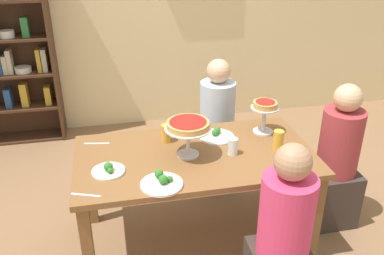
{
  "coord_description": "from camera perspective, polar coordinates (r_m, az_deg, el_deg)",
  "views": [
    {
      "loc": [
        -0.53,
        -2.39,
        2.15
      ],
      "look_at": [
        0.0,
        0.1,
        0.89
      ],
      "focal_mm": 38.94,
      "sensor_mm": 36.0,
      "label": 1
    }
  ],
  "objects": [
    {
      "name": "cutlery_knife_near",
      "position": [
        2.49,
        -14.33,
        -8.97
      ],
      "size": [
        0.17,
        0.08,
        0.0
      ],
      "primitive_type": "cube",
      "rotation": [
        0.0,
        0.0,
        -0.36
      ],
      "color": "silver",
      "rests_on": "dining_table"
    },
    {
      "name": "salad_plate_far_diner",
      "position": [
        2.67,
        -11.38,
        -5.72
      ],
      "size": [
        0.21,
        0.21,
        0.07
      ],
      "color": "white",
      "rests_on": "dining_table"
    },
    {
      "name": "deep_dish_pizza_stand",
      "position": [
        2.71,
        -0.56,
        -0.01
      ],
      "size": [
        0.31,
        0.31,
        0.25
      ],
      "color": "silver",
      "rests_on": "dining_table"
    },
    {
      "name": "dining_table",
      "position": [
        2.87,
        0.41,
        -5.22
      ],
      "size": [
        1.61,
        0.87,
        0.74
      ],
      "color": "brown",
      "rests_on": "ground_plane"
    },
    {
      "name": "diner_near_right",
      "position": [
        2.52,
        12.27,
        -15.59
      ],
      "size": [
        0.34,
        0.34,
        1.15
      ],
      "rotation": [
        0.0,
        0.0,
        1.57
      ],
      "color": "#382D28",
      "rests_on": "ground_plane"
    },
    {
      "name": "salad_plate_near_diner",
      "position": [
        2.51,
        -4.15,
        -7.45
      ],
      "size": [
        0.26,
        0.26,
        0.07
      ],
      "color": "white",
      "rests_on": "dining_table"
    },
    {
      "name": "diner_head_east",
      "position": [
        3.34,
        19.09,
        -5.04
      ],
      "size": [
        0.34,
        0.34,
        1.15
      ],
      "rotation": [
        0.0,
        0.0,
        3.14
      ],
      "color": "#382D28",
      "rests_on": "ground_plane"
    },
    {
      "name": "beer_glass_amber_short",
      "position": [
        2.95,
        -3.59,
        -0.79
      ],
      "size": [
        0.07,
        0.07,
        0.13
      ],
      "primitive_type": "cylinder",
      "color": "gold",
      "rests_on": "dining_table"
    },
    {
      "name": "rear_partition",
      "position": [
        4.68,
        -5.57,
        17.03
      ],
      "size": [
        8.0,
        0.12,
        2.8
      ],
      "primitive_type": "cube",
      "color": "beige",
      "rests_on": "ground_plane"
    },
    {
      "name": "water_glass_clear_near",
      "position": [
        2.81,
        5.62,
        -2.58
      ],
      "size": [
        0.07,
        0.07,
        0.12
      ],
      "primitive_type": "cylinder",
      "color": "white",
      "rests_on": "dining_table"
    },
    {
      "name": "ground_plane",
      "position": [
        3.26,
        0.38,
        -14.96
      ],
      "size": [
        12.0,
        12.0,
        0.0
      ],
      "primitive_type": "plane",
      "color": "#846042"
    },
    {
      "name": "cutlery_fork_near",
      "position": [
        3.02,
        -12.92,
        -2.16
      ],
      "size": [
        0.18,
        0.05,
        0.0
      ],
      "primitive_type": "cube",
      "rotation": [
        0.0,
        0.0,
        2.96
      ],
      "color": "silver",
      "rests_on": "dining_table"
    },
    {
      "name": "diner_far_right",
      "position": [
        3.67,
        3.42,
        -0.56
      ],
      "size": [
        0.34,
        0.34,
        1.15
      ],
      "rotation": [
        0.0,
        0.0,
        -1.57
      ],
      "color": "#382D28",
      "rests_on": "ground_plane"
    },
    {
      "name": "salad_plate_spare",
      "position": [
        3.03,
        3.38,
        -1.08
      ],
      "size": [
        0.25,
        0.25,
        0.07
      ],
      "color": "white",
      "rests_on": "dining_table"
    },
    {
      "name": "personal_pizza_stand",
      "position": [
        3.07,
        9.93,
        2.43
      ],
      "size": [
        0.21,
        0.21,
        0.25
      ],
      "color": "silver",
      "rests_on": "dining_table"
    },
    {
      "name": "beer_glass_amber_tall",
      "position": [
        2.89,
        11.73,
        -1.79
      ],
      "size": [
        0.07,
        0.07,
        0.15
      ],
      "primitive_type": "cylinder",
      "color": "gold",
      "rests_on": "dining_table"
    }
  ]
}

